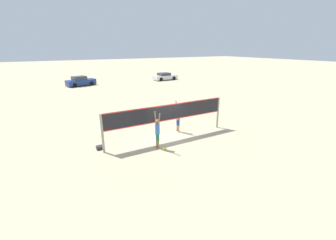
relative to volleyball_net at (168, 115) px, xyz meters
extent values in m
plane|color=#C6B28C|center=(0.00, 0.00, -1.62)|extent=(200.00, 200.00, 0.00)
cylinder|color=gray|center=(-4.35, 0.00, -0.45)|extent=(0.14, 0.14, 2.35)
cylinder|color=gray|center=(4.35, 0.00, -0.45)|extent=(0.14, 0.14, 2.35)
cube|color=black|center=(0.00, 0.00, 0.19)|extent=(8.55, 0.02, 1.08)
cube|color=red|center=(0.00, 0.00, 0.70)|extent=(8.55, 0.03, 0.06)
cube|color=red|center=(0.00, 0.00, -0.32)|extent=(8.55, 0.03, 0.06)
cylinder|color=#8C664C|center=(-1.33, -1.16, -1.37)|extent=(0.11, 0.11, 0.51)
cylinder|color=#267F3F|center=(-1.33, -1.16, -0.90)|extent=(0.12, 0.12, 0.42)
cylinder|color=#8C664C|center=(-1.33, -0.96, -1.37)|extent=(0.11, 0.11, 0.51)
cylinder|color=#267F3F|center=(-1.33, -0.96, -0.90)|extent=(0.12, 0.12, 0.42)
cylinder|color=#3372BF|center=(-1.33, -1.06, -0.36)|extent=(0.28, 0.28, 0.66)
sphere|color=#8C664C|center=(-1.33, -1.06, 0.09)|extent=(0.26, 0.26, 0.26)
cylinder|color=#8C664C|center=(-1.33, -1.30, 0.30)|extent=(0.08, 0.23, 0.74)
cylinder|color=#8C664C|center=(-1.33, -0.81, 0.30)|extent=(0.08, 0.23, 0.74)
cylinder|color=tan|center=(1.24, 0.81, -1.37)|extent=(0.11, 0.11, 0.51)
cylinder|color=#1E47A5|center=(1.24, 0.81, -0.91)|extent=(0.12, 0.12, 0.41)
cylinder|color=tan|center=(1.24, 0.61, -1.37)|extent=(0.11, 0.11, 0.51)
cylinder|color=#1E47A5|center=(1.24, 0.61, -0.91)|extent=(0.12, 0.12, 0.41)
cylinder|color=tan|center=(1.24, 0.71, -0.38)|extent=(0.28, 0.28, 0.65)
sphere|color=tan|center=(1.24, 0.71, 0.07)|extent=(0.25, 0.25, 0.25)
cylinder|color=tan|center=(1.24, 0.95, 0.27)|extent=(0.08, 0.23, 0.73)
cylinder|color=tan|center=(1.24, 0.46, 0.27)|extent=(0.08, 0.23, 0.73)
sphere|color=yellow|center=(-1.10, -1.50, -1.51)|extent=(0.23, 0.23, 0.23)
cube|color=#2D2D33|center=(-4.47, 0.56, -1.51)|extent=(0.36, 0.32, 0.22)
cube|color=navy|center=(-1.31, 25.52, -1.08)|extent=(4.65, 2.74, 0.84)
cube|color=#2D333D|center=(-1.52, 25.47, -0.39)|extent=(2.29, 2.03, 0.54)
cylinder|color=black|center=(-0.20, 26.65, -1.30)|extent=(0.67, 0.37, 0.64)
cylinder|color=black|center=(0.20, 25.04, -1.30)|extent=(0.67, 0.37, 0.64)
cylinder|color=black|center=(-2.82, 26.00, -1.30)|extent=(0.67, 0.37, 0.64)
cylinder|color=black|center=(-2.42, 24.39, -1.30)|extent=(0.67, 0.37, 0.64)
cube|color=silver|center=(13.43, 24.61, -1.13)|extent=(4.61, 2.13, 0.72)
cube|color=#2D333D|center=(13.21, 24.60, -0.54)|extent=(2.13, 1.83, 0.47)
cylinder|color=black|center=(14.77, 25.58, -1.30)|extent=(0.65, 0.26, 0.64)
cylinder|color=black|center=(14.88, 23.81, -1.30)|extent=(0.65, 0.26, 0.64)
cylinder|color=black|center=(11.99, 25.41, -1.30)|extent=(0.65, 0.26, 0.64)
cylinder|color=black|center=(12.09, 23.64, -1.30)|extent=(0.65, 0.26, 0.64)
camera|label=1|loc=(-7.02, -12.27, 4.31)|focal=24.00mm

